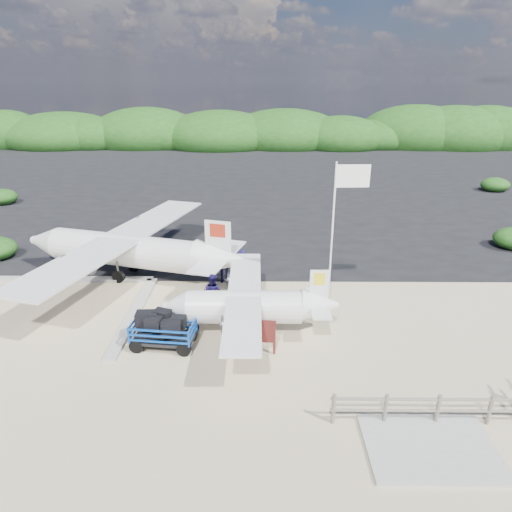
% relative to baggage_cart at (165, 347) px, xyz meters
% --- Properties ---
extents(ground, '(160.00, 160.00, 0.00)m').
position_rel_baggage_cart_xyz_m(ground, '(2.71, 0.97, 0.00)').
color(ground, beige).
extents(asphalt_apron, '(90.00, 50.00, 0.04)m').
position_rel_baggage_cart_xyz_m(asphalt_apron, '(2.71, 30.97, 0.00)').
color(asphalt_apron, '#B2B2B2').
rests_on(asphalt_apron, ground).
extents(lagoon, '(9.00, 7.00, 0.40)m').
position_rel_baggage_cart_xyz_m(lagoon, '(-6.29, 2.47, 0.00)').
color(lagoon, '#B2B2B2').
rests_on(lagoon, ground).
extents(walkway_pad, '(3.50, 2.50, 0.10)m').
position_rel_baggage_cart_xyz_m(walkway_pad, '(8.21, -5.03, 0.00)').
color(walkway_pad, '#B2B2B2').
rests_on(walkway_pad, ground).
extents(vegetation_band, '(124.00, 8.00, 4.40)m').
position_rel_baggage_cart_xyz_m(vegetation_band, '(2.71, 55.97, 0.00)').
color(vegetation_band, '#B2B2B2').
rests_on(vegetation_band, ground).
extents(fence, '(6.40, 2.00, 1.10)m').
position_rel_baggage_cart_xyz_m(fence, '(8.71, -4.03, 0.00)').
color(fence, '#B2B2B2').
rests_on(fence, ground).
extents(baggage_cart, '(2.63, 1.68, 1.24)m').
position_rel_baggage_cart_xyz_m(baggage_cart, '(0.00, 0.00, 0.00)').
color(baggage_cart, '#0B46AF').
rests_on(baggage_cart, ground).
extents(flagpole, '(1.33, 0.61, 6.54)m').
position_rel_baggage_cart_xyz_m(flagpole, '(6.42, 2.33, 0.00)').
color(flagpole, white).
rests_on(flagpole, ground).
extents(signboard, '(1.70, 0.32, 1.39)m').
position_rel_baggage_cart_xyz_m(signboard, '(3.36, -0.37, 0.00)').
color(signboard, '#571C18').
rests_on(signboard, ground).
extents(crew_a, '(0.66, 0.46, 1.72)m').
position_rel_baggage_cart_xyz_m(crew_a, '(2.69, 5.95, 0.86)').
color(crew_a, '#191247').
rests_on(crew_a, ground).
extents(crew_b, '(1.04, 0.94, 1.75)m').
position_rel_baggage_cart_xyz_m(crew_b, '(1.55, 2.83, 0.87)').
color(crew_b, '#191247').
rests_on(crew_b, ground).
extents(crew_c, '(1.14, 0.54, 1.89)m').
position_rel_baggage_cart_xyz_m(crew_c, '(1.85, 5.87, 0.95)').
color(crew_c, '#191247').
rests_on(crew_c, ground).
extents(aircraft_large, '(17.82, 17.82, 4.32)m').
position_rel_baggage_cart_xyz_m(aircraft_large, '(19.28, 24.60, 0.00)').
color(aircraft_large, '#B2B2B2').
rests_on(aircraft_large, ground).
extents(aircraft_small, '(7.20, 7.20, 2.57)m').
position_rel_baggage_cart_xyz_m(aircraft_small, '(-6.13, 33.80, 0.00)').
color(aircraft_small, '#B2B2B2').
rests_on(aircraft_small, ground).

